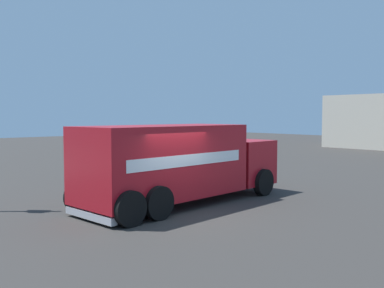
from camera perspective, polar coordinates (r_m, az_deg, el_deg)
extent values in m
plane|color=#33302D|center=(13.39, -2.33, -9.25)|extent=(100.00, 100.00, 0.00)
cube|color=#AD141E|center=(14.19, -3.81, -2.27)|extent=(2.93, 6.08, 2.35)
cube|color=#AD141E|center=(17.21, 6.16, -2.30)|extent=(2.56, 2.11, 1.70)
cube|color=black|center=(17.86, 7.83, -0.99)|extent=(2.01, 0.26, 0.88)
cube|color=#B2B2B7|center=(12.69, -13.39, -9.19)|extent=(2.31, 0.41, 0.21)
cube|color=white|center=(15.09, -6.92, -1.48)|extent=(0.47, 4.92, 0.36)
cube|color=white|center=(13.32, -0.28, -2.15)|extent=(0.47, 4.92, 0.36)
cylinder|color=black|center=(18.03, 2.90, -4.25)|extent=(0.37, 1.02, 1.00)
cylinder|color=black|center=(16.54, 9.46, -5.02)|extent=(0.37, 1.02, 1.00)
cylinder|color=black|center=(14.46, -11.10, -6.32)|extent=(0.37, 1.02, 1.00)
cylinder|color=black|center=(12.55, -4.46, -7.81)|extent=(0.37, 1.02, 1.00)
cylinder|color=black|center=(13.89, -14.65, -6.79)|extent=(0.37, 1.02, 1.00)
cylinder|color=black|center=(11.89, -8.27, -8.49)|extent=(0.37, 1.02, 1.00)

